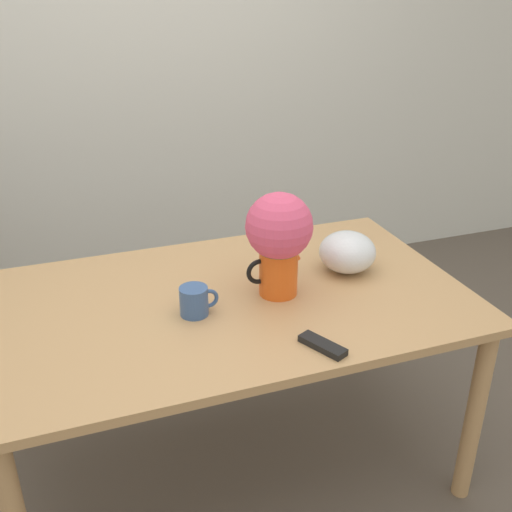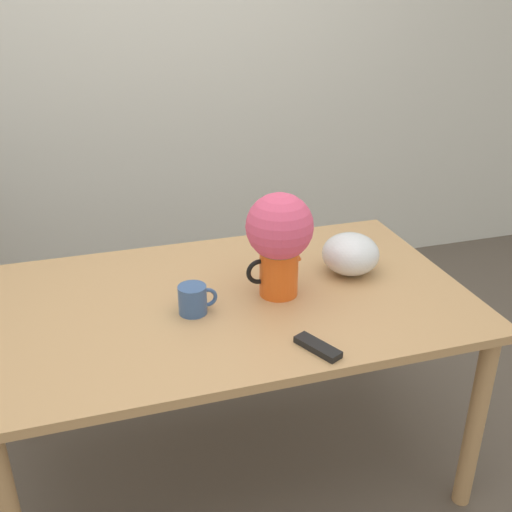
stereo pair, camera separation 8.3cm
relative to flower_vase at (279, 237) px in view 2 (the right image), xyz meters
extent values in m
plane|color=brown|center=(-0.19, -0.09, -0.93)|extent=(12.00, 12.00, 0.00)
cube|color=silver|center=(-0.19, 1.58, 0.37)|extent=(8.00, 0.05, 2.60)
cube|color=tan|center=(-0.16, 0.03, -0.22)|extent=(1.56, 0.95, 0.03)
cylinder|color=tan|center=(0.56, -0.39, -0.58)|extent=(0.06, 0.06, 0.69)
cylinder|color=tan|center=(-0.87, 0.44, -0.58)|extent=(0.06, 0.06, 0.69)
cylinder|color=tan|center=(0.56, 0.44, -0.58)|extent=(0.06, 0.06, 0.69)
cylinder|color=#E05619|center=(0.00, 0.00, -0.12)|extent=(0.13, 0.13, 0.17)
cone|color=#E05619|center=(0.05, 0.00, -0.07)|extent=(0.04, 0.04, 0.04)
torus|color=black|center=(-0.07, 0.00, -0.12)|extent=(0.09, 0.02, 0.09)
sphere|color=#3D7033|center=(0.00, 0.00, 0.00)|extent=(0.16, 0.16, 0.16)
sphere|color=#DB4C70|center=(0.00, 0.00, 0.04)|extent=(0.22, 0.22, 0.22)
cylinder|color=#385689|center=(-0.30, -0.04, -0.16)|extent=(0.09, 0.09, 0.09)
torus|color=#385689|center=(-0.25, -0.04, -0.16)|extent=(0.06, 0.01, 0.06)
ellipsoid|color=silver|center=(0.29, 0.07, -0.13)|extent=(0.20, 0.20, 0.14)
cube|color=black|center=(0.00, -0.35, -0.20)|extent=(0.11, 0.15, 0.02)
camera|label=1|loc=(-0.66, -1.62, 0.76)|focal=42.00mm
camera|label=2|loc=(-0.58, -1.65, 0.76)|focal=42.00mm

